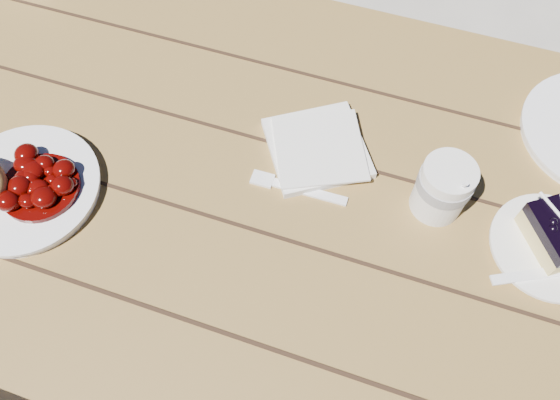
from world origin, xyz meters
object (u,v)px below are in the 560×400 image
(picnic_table, at_px, (310,243))
(main_plate, at_px, (25,189))
(dessert_plate, at_px, (550,247))
(coffee_cup, at_px, (443,188))

(picnic_table, relative_size, main_plate, 8.77)
(main_plate, distance_m, dessert_plate, 0.80)
(main_plate, bearing_deg, picnic_table, 16.97)
(main_plate, distance_m, coffee_cup, 0.64)
(picnic_table, xyz_separation_m, main_plate, (-0.43, -0.13, 0.17))
(dessert_plate, distance_m, coffee_cup, 0.18)
(dessert_plate, bearing_deg, coffee_cup, 173.41)
(main_plate, relative_size, dessert_plate, 1.35)
(dessert_plate, xyz_separation_m, coffee_cup, (-0.17, 0.02, 0.04))
(dessert_plate, bearing_deg, picnic_table, -174.99)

